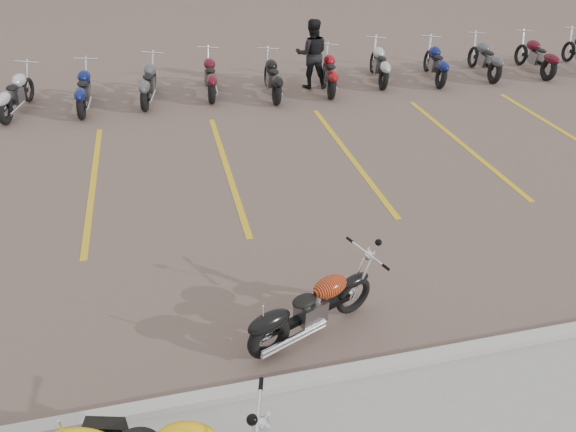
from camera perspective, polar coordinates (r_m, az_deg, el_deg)
ground at (r=8.52m, az=-2.42°, el=-6.94°), size 100.00×100.00×0.00m
curb at (r=7.06m, az=0.90°, el=-16.46°), size 60.00×0.18×0.12m
parking_stripes at (r=11.88m, az=-6.22°, el=4.88°), size 38.00×5.50×0.01m
flame_cruiser at (r=7.44m, az=2.16°, el=-9.60°), size 1.91×0.88×0.83m
person_b at (r=16.36m, az=2.45°, el=16.13°), size 1.05×0.89×1.91m
bg_bike_row at (r=16.03m, az=-1.95°, el=14.31°), size 20.71×2.07×1.10m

